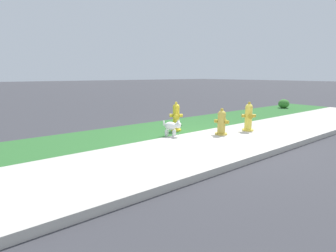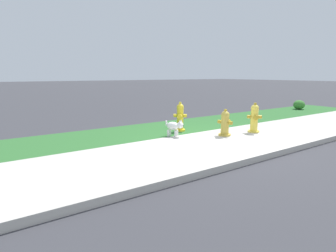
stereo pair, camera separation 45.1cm
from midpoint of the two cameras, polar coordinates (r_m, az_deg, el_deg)
The scene contains 9 objects.
ground_plane at distance 6.05m, azimuth 13.78°, elevation -3.67°, with size 120.00×120.00×0.00m, color #38383D.
sidewalk_pavement at distance 6.05m, azimuth 13.79°, elevation -3.63°, with size 18.00×2.27×0.01m, color #BCB7AD.
grass_verge at distance 7.59m, azimuth 2.12°, elevation -0.33°, with size 18.00×1.94×0.01m, color #2D662D.
street_curb at distance 5.32m, azimuth 23.45°, elevation -5.67°, with size 18.00×0.16×0.12m, color #BCB7AD.
fire_hydrant_far_end at distance 7.08m, azimuth 4.48°, elevation 1.91°, with size 0.33×0.33×0.79m.
fire_hydrant_mid_block at distance 6.71m, azimuth 14.22°, elevation 0.56°, with size 0.36×0.39×0.67m.
fire_hydrant_by_grass_verge at distance 7.33m, azimuth 19.98°, elevation 1.59°, with size 0.35×0.34×0.79m.
small_white_dog at distance 6.46m, azimuth 3.40°, elevation -0.09°, with size 0.35×0.43×0.44m.
shrub_bush_mid_verge at distance 13.01m, azimuth 27.53°, elevation 4.12°, with size 0.47×0.47×0.40m.
Camera 2 is at (-4.14, -4.08, 1.52)m, focal length 28.00 mm.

